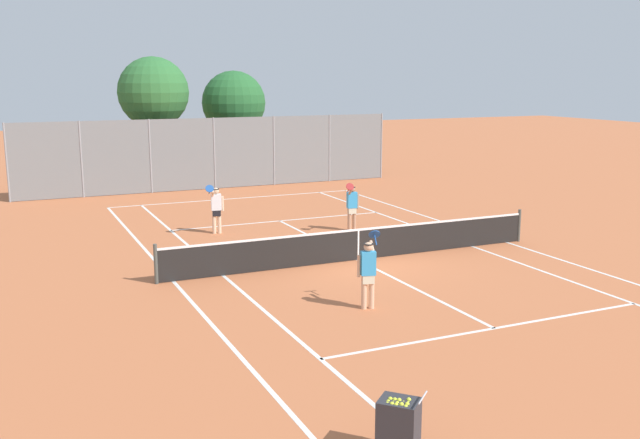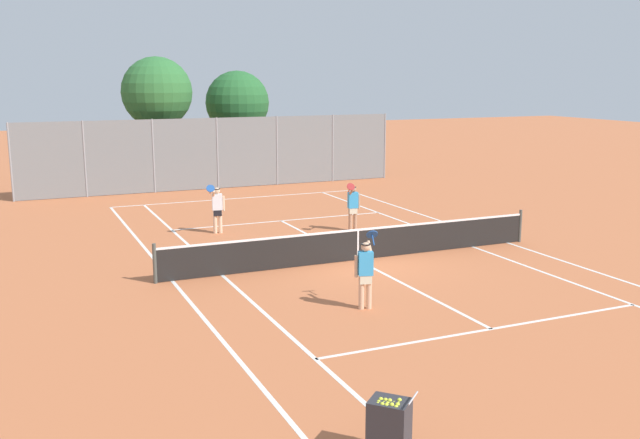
{
  "view_description": "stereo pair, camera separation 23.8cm",
  "coord_description": "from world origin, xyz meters",
  "views": [
    {
      "loc": [
        -9.47,
        -18.15,
        5.35
      ],
      "look_at": [
        -0.56,
        1.5,
        1.0
      ],
      "focal_mm": 40.0,
      "sensor_mm": 36.0,
      "label": 1
    },
    {
      "loc": [
        -9.25,
        -18.25,
        5.35
      ],
      "look_at": [
        -0.56,
        1.5,
        1.0
      ],
      "focal_mm": 40.0,
      "sensor_mm": 36.0,
      "label": 2
    }
  ],
  "objects": [
    {
      "name": "court_line_markings",
      "position": [
        0.0,
        0.0,
        0.0
      ],
      "size": [
        11.1,
        23.9,
        0.01
      ],
      "color": "silver",
      "rests_on": "ground"
    },
    {
      "name": "player_far_right",
      "position": [
        1.68,
        3.72,
        0.93
      ],
      "size": [
        0.73,
        0.72,
        1.77
      ],
      "color": "tan",
      "rests_on": "ground"
    },
    {
      "name": "tree_behind_right",
      "position": [
        2.25,
        18.57,
        3.87
      ],
      "size": [
        3.37,
        3.37,
        5.65
      ],
      "color": "brown",
      "rests_on": "ground"
    },
    {
      "name": "player_far_left",
      "position": [
        -2.77,
        5.27,
        0.93
      ],
      "size": [
        0.76,
        0.72,
        1.77
      ],
      "color": "beige",
      "rests_on": "ground"
    },
    {
      "name": "loose_tennis_ball_0",
      "position": [
        4.45,
        0.28,
        0.03
      ],
      "size": [
        0.07,
        0.07,
        0.07
      ],
      "primitive_type": "sphere",
      "color": "#D1DB33",
      "rests_on": "ground"
    },
    {
      "name": "ball_cart",
      "position": [
        -4.58,
        -10.09,
        0.53
      ],
      "size": [
        0.76,
        0.77,
        0.96
      ],
      "color": "#2D2D33",
      "rests_on": "ground"
    },
    {
      "name": "tennis_net",
      "position": [
        0.0,
        0.0,
        0.51
      ],
      "size": [
        12.0,
        0.1,
        1.07
      ],
      "color": "#474C47",
      "rests_on": "ground"
    },
    {
      "name": "ground_plane",
      "position": [
        0.0,
        0.0,
        0.0
      ],
      "size": [
        120.0,
        120.0,
        0.0
      ],
      "primitive_type": "plane",
      "color": "#BC663D"
    },
    {
      "name": "back_fence",
      "position": [
        -0.0,
        15.03,
        1.71
      ],
      "size": [
        18.41,
        0.08,
        3.43
      ],
      "color": "gray",
      "rests_on": "ground"
    },
    {
      "name": "loose_tennis_ball_1",
      "position": [
        0.52,
        1.31,
        0.03
      ],
      "size": [
        0.07,
        0.07,
        0.07
      ],
      "primitive_type": "sphere",
      "color": "#D1DB33",
      "rests_on": "ground"
    },
    {
      "name": "player_near_side",
      "position": [
        -1.86,
        -4.07,
        0.93
      ],
      "size": [
        0.8,
        0.71,
        1.77
      ],
      "color": "#D8A884",
      "rests_on": "ground"
    },
    {
      "name": "loose_tennis_ball_2",
      "position": [
        4.08,
        2.41,
        0.03
      ],
      "size": [
        0.07,
        0.07,
        0.07
      ],
      "primitive_type": "sphere",
      "color": "#D1DB33",
      "rests_on": "ground"
    },
    {
      "name": "tree_behind_left",
      "position": [
        -2.35,
        17.19,
        4.48
      ],
      "size": [
        3.44,
        3.44,
        6.3
      ],
      "color": "brown",
      "rests_on": "ground"
    }
  ]
}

